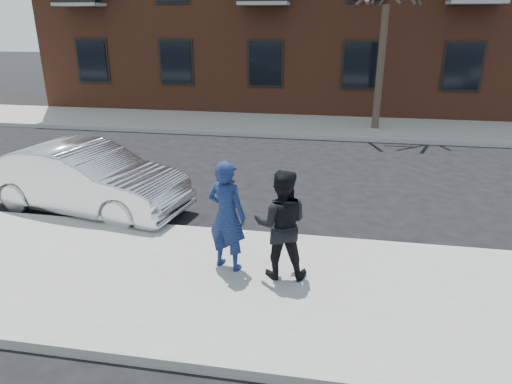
# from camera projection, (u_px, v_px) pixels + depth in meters

# --- Properties ---
(ground) EXTENTS (100.00, 100.00, 0.00)m
(ground) POSITION_uv_depth(u_px,v_px,m) (135.00, 273.00, 7.40)
(ground) COLOR black
(ground) RESTS_ON ground
(near_sidewalk) EXTENTS (50.00, 3.50, 0.15)m
(near_sidewalk) POSITION_uv_depth(u_px,v_px,m) (128.00, 277.00, 7.14)
(near_sidewalk) COLOR gray
(near_sidewalk) RESTS_ON ground
(near_curb) EXTENTS (50.00, 0.10, 0.15)m
(near_curb) POSITION_uv_depth(u_px,v_px,m) (168.00, 229.00, 8.80)
(near_curb) COLOR #999691
(near_curb) RESTS_ON ground
(far_sidewalk) EXTENTS (50.00, 3.50, 0.15)m
(far_sidewalk) POSITION_uv_depth(u_px,v_px,m) (256.00, 124.00, 17.74)
(far_sidewalk) COLOR gray
(far_sidewalk) RESTS_ON ground
(far_curb) EXTENTS (50.00, 0.10, 0.15)m
(far_curb) POSITION_uv_depth(u_px,v_px,m) (247.00, 134.00, 16.08)
(far_curb) COLOR #999691
(far_curb) RESTS_ON ground
(silver_sedan) EXTENTS (4.61, 2.32, 1.45)m
(silver_sedan) POSITION_uv_depth(u_px,v_px,m) (86.00, 179.00, 9.59)
(silver_sedan) COLOR silver
(silver_sedan) RESTS_ON ground
(man_hoodie) EXTENTS (0.75, 0.61, 1.77)m
(man_hoodie) POSITION_uv_depth(u_px,v_px,m) (227.00, 216.00, 7.01)
(man_hoodie) COLOR navy
(man_hoodie) RESTS_ON near_sidewalk
(man_peacoat) EXTENTS (0.88, 0.71, 1.71)m
(man_peacoat) POSITION_uv_depth(u_px,v_px,m) (281.00, 224.00, 6.79)
(man_peacoat) COLOR black
(man_peacoat) RESTS_ON near_sidewalk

